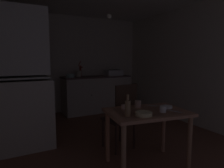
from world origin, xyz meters
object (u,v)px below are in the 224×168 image
sink_basin (113,73)px  serving_bowl_wide (167,107)px  hand_pump (81,70)px  hutch_cabinet (17,85)px  mug_tall (124,107)px  mixing_bowl_counter (70,76)px  glass_bottle (128,108)px  chair_far_side (121,116)px  dining_table (147,120)px

sink_basin → serving_bowl_wide: size_ratio=3.28×
hand_pump → serving_bowl_wide: 2.91m
hutch_cabinet → mug_tall: bearing=-42.7°
mixing_bowl_counter → glass_bottle: bearing=-93.6°
mixing_bowl_counter → chair_far_side: 2.26m
sink_basin → hutch_cabinet: bearing=-147.9°
dining_table → chair_far_side: (-0.04, 0.56, -0.09)m
chair_far_side → hutch_cabinet: bearing=151.5°
hand_pump → dining_table: hand_pump is taller
serving_bowl_wide → sink_basin: bearing=75.5°
hand_pump → glass_bottle: 3.00m
dining_table → glass_bottle: size_ratio=4.34×
serving_bowl_wide → glass_bottle: glass_bottle is taller
dining_table → glass_bottle: glass_bottle is taller
chair_far_side → mug_tall: bearing=-116.2°
mixing_bowl_counter → serving_bowl_wide: size_ratio=1.49×
hand_pump → dining_table: bearing=-92.6°
mixing_bowl_counter → glass_bottle: mixing_bowl_counter is taller
mixing_bowl_counter → mug_tall: mixing_bowl_counter is taller
serving_bowl_wide → mug_tall: mug_tall is taller
glass_bottle → mixing_bowl_counter: bearing=86.4°
mug_tall → chair_far_side: bearing=63.8°
chair_far_side → mixing_bowl_counter: bearing=93.1°
sink_basin → mixing_bowl_counter: size_ratio=2.20×
dining_table → mug_tall: (-0.21, 0.20, 0.14)m
dining_table → serving_bowl_wide: size_ratio=7.97×
sink_basin → mug_tall: sink_basin is taller
serving_bowl_wide → hand_pump: bearing=93.7°
hand_pump → dining_table: 2.91m
hutch_cabinet → mixing_bowl_counter: size_ratio=10.46×
hutch_cabinet → mug_tall: 1.62m
mug_tall → mixing_bowl_counter: bearing=88.8°
dining_table → chair_far_side: bearing=94.2°
dining_table → sink_basin: bearing=69.7°
hutch_cabinet → chair_far_side: (1.35, -0.73, -0.46)m
hand_pump → dining_table: size_ratio=0.37×
hand_pump → mixing_bowl_counter: size_ratio=1.95×
hutch_cabinet → dining_table: 1.94m
dining_table → chair_far_side: 0.57m
mixing_bowl_counter → mug_tall: size_ratio=2.97×
sink_basin → chair_far_side: bearing=-115.6°
hutch_cabinet → glass_bottle: 1.74m
mixing_bowl_counter → dining_table: bearing=-86.7°
hutch_cabinet → hand_pump: 2.20m
mixing_bowl_counter → glass_bottle: size_ratio=0.81×
sink_basin → dining_table: 3.04m
chair_far_side → sink_basin: bearing=64.4°
hand_pump → serving_bowl_wide: hand_pump is taller
chair_far_side → mug_tall: (-0.17, -0.35, 0.23)m
serving_bowl_wide → glass_bottle: (-0.65, -0.07, 0.08)m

